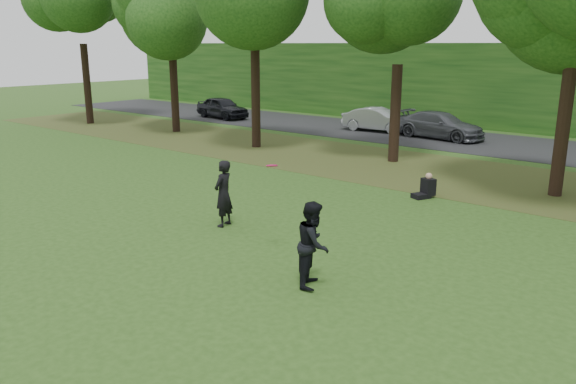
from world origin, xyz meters
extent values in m
plane|color=#284816|center=(0.00, 0.00, 0.00)|extent=(120.00, 120.00, 0.00)
cube|color=#4E3D1C|center=(0.00, 13.00, 0.01)|extent=(60.00, 7.00, 0.01)
cube|color=black|center=(0.00, 21.00, 0.01)|extent=(70.00, 7.00, 0.02)
cube|color=#164212|center=(0.00, 27.00, 2.50)|extent=(70.00, 3.00, 5.00)
imported|color=black|center=(-2.33, 2.97, 0.94)|extent=(0.59, 0.76, 1.87)
imported|color=black|center=(1.98, 1.34, 0.91)|extent=(1.01, 1.10, 1.83)
imported|color=black|center=(-19.22, 19.53, 0.74)|extent=(4.40, 2.24, 1.44)
imported|color=#999BA0|center=(-7.91, 20.99, 0.70)|extent=(4.22, 1.75, 1.36)
imported|color=#47484F|center=(-4.04, 20.91, 0.72)|extent=(5.01, 2.43, 1.40)
cylinder|color=#EF146D|center=(0.19, 2.11, 2.21)|extent=(0.28, 0.30, 0.15)
cube|color=black|center=(0.66, 9.13, 0.08)|extent=(0.60, 0.68, 0.16)
cube|color=black|center=(0.77, 9.38, 0.36)|extent=(0.52, 0.48, 0.56)
sphere|color=tan|center=(0.77, 9.38, 0.72)|extent=(0.22, 0.22, 0.22)
cylinder|color=black|center=(-24.00, 12.40, 2.48)|extent=(0.44, 0.44, 4.96)
cylinder|color=black|center=(-17.00, 13.60, 2.14)|extent=(0.44, 0.44, 4.28)
sphere|color=#164212|center=(-17.00, 13.60, 7.14)|extent=(6.00, 6.00, 6.00)
cylinder|color=black|center=(-10.00, 12.80, 2.54)|extent=(0.44, 0.44, 5.08)
cylinder|color=black|center=(-3.00, 13.90, 2.06)|extent=(0.44, 0.44, 4.12)
cylinder|color=black|center=(4.00, 12.30, 2.31)|extent=(0.44, 0.44, 4.62)
camera|label=1|loc=(8.49, -7.55, 4.94)|focal=35.00mm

